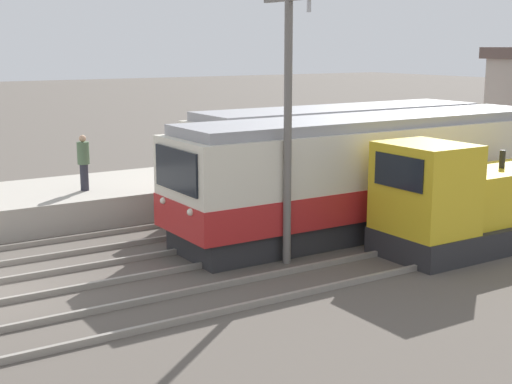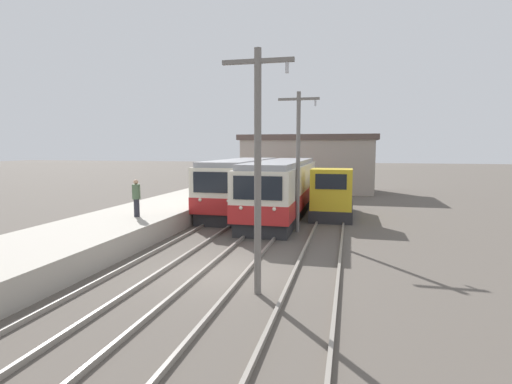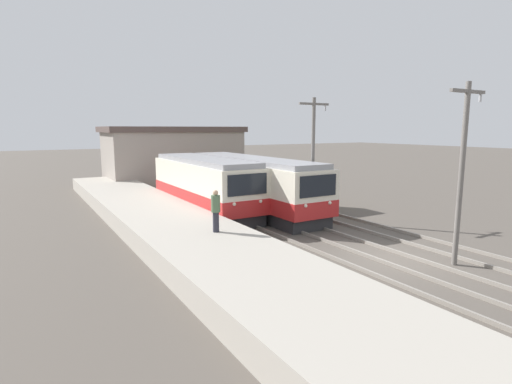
% 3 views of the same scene
% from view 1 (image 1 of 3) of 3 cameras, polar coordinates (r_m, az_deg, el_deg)
% --- Properties ---
extents(track_right, '(1.54, 60.00, 0.14)m').
position_cam_1_polar(track_right, '(14.16, -18.35, -11.20)').
color(track_right, gray).
rests_on(track_right, ground).
extents(commuter_train_left, '(2.84, 10.93, 3.42)m').
position_cam_1_polar(commuter_train_left, '(24.31, 6.82, 2.49)').
color(commuter_train_left, '#28282B').
rests_on(commuter_train_left, ground).
extents(commuter_train_center, '(2.84, 13.22, 3.41)m').
position_cam_1_polar(commuter_train_center, '(21.58, 9.47, 1.24)').
color(commuter_train_center, '#28282B').
rests_on(commuter_train_center, ground).
extents(shunting_locomotive, '(2.40, 5.90, 3.00)m').
position_cam_1_polar(shunting_locomotive, '(20.08, 16.62, -0.99)').
color(shunting_locomotive, '#28282B').
rests_on(shunting_locomotive, ground).
extents(catenary_mast_mid, '(2.00, 0.20, 6.87)m').
position_cam_1_polar(catenary_mast_mid, '(17.49, 2.58, 6.14)').
color(catenary_mast_mid, slate).
rests_on(catenary_mast_mid, ground).
extents(person_on_platform, '(0.38, 0.38, 1.76)m').
position_cam_1_polar(person_on_platform, '(23.00, -13.63, 2.48)').
color(person_on_platform, '#282833').
rests_on(person_on_platform, platform_left).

